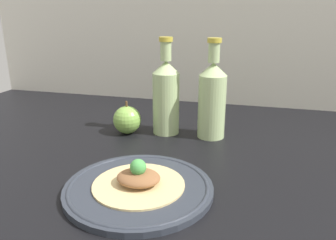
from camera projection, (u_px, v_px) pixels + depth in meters
ground_plane at (174, 163)px, 81.08cm from camera, size 180.00×110.00×4.00cm
plate at (139, 187)px, 64.40cm from camera, size 29.37×29.37×1.49cm
plated_food at (139, 179)px, 63.84cm from camera, size 18.15×18.15×5.56cm
cider_bottle_left at (166, 95)px, 92.97cm from camera, size 7.62×7.62×27.34cm
cider_bottle_right at (212, 98)px, 89.74cm from camera, size 7.62×7.62×27.34cm
apple at (127, 120)px, 94.65cm from camera, size 8.07×8.07×9.62cm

